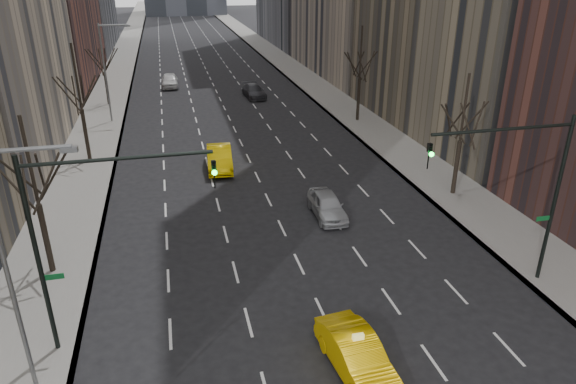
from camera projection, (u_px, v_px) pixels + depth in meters
sidewalk_left at (118, 73)px, 71.47m from camera, size 4.50×320.00×0.15m
sidewalk_right at (289, 66)px, 76.61m from camera, size 4.50×320.00×0.15m
tree_lw_b at (39, 204)px, 23.77m from camera, size 3.36×3.50×7.82m
tree_lw_c at (82, 111)px, 37.88m from camera, size 3.36×3.50×8.74m
tree_lw_d at (105, 72)px, 54.09m from camera, size 3.36×3.50×7.36m
tree_rw_b at (460, 141)px, 32.36m from camera, size 3.36×3.50×7.82m
tree_rw_c at (359, 79)px, 48.25m from camera, size 3.36×3.50×8.74m
traffic_mast_left at (82, 222)px, 18.32m from camera, size 6.69×0.39×8.00m
traffic_mast_right at (527, 177)px, 22.14m from camera, size 6.69×0.39×8.00m
streetlight_near at (15, 252)px, 16.12m from camera, size 2.83×0.22×9.00m
streetlight_far at (108, 63)px, 47.27m from camera, size 2.83×0.22×9.00m
taxi_sedan at (357, 356)px, 18.83m from camera, size 2.09×4.70×1.50m
silver_sedan_ahead at (327, 205)px, 30.71m from camera, size 1.77×4.26×1.44m
far_taxi at (219, 158)px, 37.89m from camera, size 2.09×5.17×1.67m
far_suv_grey at (254, 91)px, 58.53m from camera, size 2.40×5.13×1.45m
far_car_white at (170, 80)px, 63.46m from camera, size 2.02×4.89×1.66m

